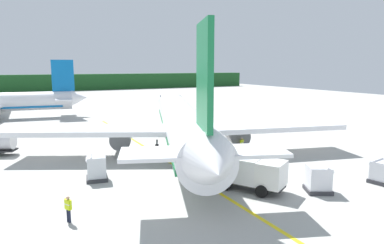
{
  "coord_description": "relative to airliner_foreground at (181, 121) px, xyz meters",
  "views": [
    {
      "loc": [
        13.03,
        -10.34,
        9.23
      ],
      "look_at": [
        28.19,
        19.54,
        3.83
      ],
      "focal_mm": 32.48,
      "sensor_mm": 36.0,
      "label": 1
    }
  ],
  "objects": [
    {
      "name": "service_truck_fuel",
      "position": [
        -0.65,
        -12.54,
        -1.96
      ],
      "size": [
        5.15,
        6.57,
        2.45
      ],
      "color": "white",
      "rests_on": "ground"
    },
    {
      "name": "cargo_container_near",
      "position": [
        9.92,
        -16.65,
        -2.5
      ],
      "size": [
        1.94,
        1.94,
        1.88
      ],
      "color": "#333338",
      "rests_on": "ground"
    },
    {
      "name": "apron_guide_line",
      "position": [
        -2.79,
        -4.46,
        -3.39
      ],
      "size": [
        0.3,
        60.0,
        0.01
      ],
      "primitive_type": "cube",
      "color": "yellow",
      "rests_on": "ground"
    },
    {
      "name": "crew_loader_right",
      "position": [
        -13.34,
        -12.72,
        -2.43
      ],
      "size": [
        0.41,
        0.57,
        1.63
      ],
      "color": "#191E33",
      "rests_on": "ground"
    },
    {
      "name": "cargo_container_mid",
      "position": [
        -10.24,
        -5.65,
        -2.38
      ],
      "size": [
        1.94,
        1.94,
        2.12
      ],
      "color": "#333338",
      "rests_on": "ground"
    },
    {
      "name": "cargo_container_far",
      "position": [
        3.89,
        -15.77,
        -2.4
      ],
      "size": [
        2.37,
        2.37,
        2.09
      ],
      "color": "#333338",
      "rests_on": "ground"
    },
    {
      "name": "airliner_foreground",
      "position": [
        0.0,
        0.0,
        0.0
      ],
      "size": [
        33.79,
        40.3,
        11.9
      ],
      "color": "white",
      "rests_on": "ground"
    },
    {
      "name": "crew_loader_left",
      "position": [
        5.34,
        -3.85,
        -2.35
      ],
      "size": [
        0.59,
        0.39,
        1.75
      ],
      "color": "#191E33",
      "rests_on": "ground"
    }
  ]
}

